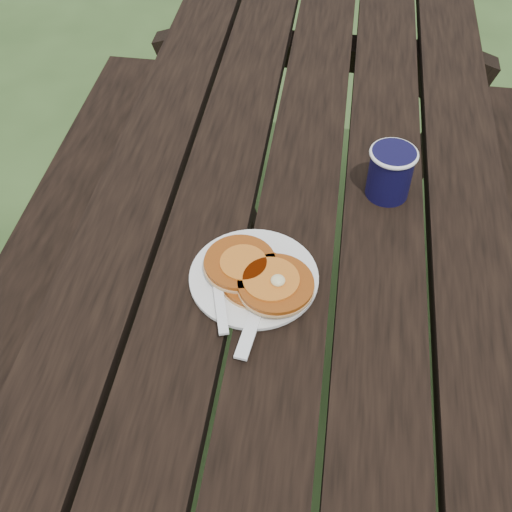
# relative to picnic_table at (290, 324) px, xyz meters

# --- Properties ---
(ground) EXTENTS (60.00, 60.00, 0.00)m
(ground) POSITION_rel_picnic_table_xyz_m (0.00, 0.00, -0.37)
(ground) COLOR #29401B
(ground) RESTS_ON ground
(picnic_table) EXTENTS (1.36, 1.80, 0.75)m
(picnic_table) POSITION_rel_picnic_table_xyz_m (0.00, 0.00, 0.00)
(picnic_table) COLOR black
(picnic_table) RESTS_ON ground
(plate) EXTENTS (0.22, 0.22, 0.01)m
(plate) POSITION_rel_picnic_table_xyz_m (-0.05, -0.20, 0.39)
(plate) COLOR white
(plate) RESTS_ON picnic_table
(pancake_stack) EXTENTS (0.18, 0.15, 0.04)m
(pancake_stack) POSITION_rel_picnic_table_xyz_m (-0.04, -0.21, 0.41)
(pancake_stack) COLOR #A04812
(pancake_stack) RESTS_ON plate
(knife) EXTENTS (0.04, 0.18, 0.00)m
(knife) POSITION_rel_picnic_table_xyz_m (-0.04, -0.27, 0.39)
(knife) COLOR white
(knife) RESTS_ON plate
(fork) EXTENTS (0.08, 0.16, 0.01)m
(fork) POSITION_rel_picnic_table_xyz_m (-0.09, -0.27, 0.40)
(fork) COLOR white
(fork) RESTS_ON plate
(coffee_cup) EXTENTS (0.09, 0.09, 0.10)m
(coffee_cup) POSITION_rel_picnic_table_xyz_m (0.16, 0.04, 0.44)
(coffee_cup) COLOR black
(coffee_cup) RESTS_ON picnic_table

